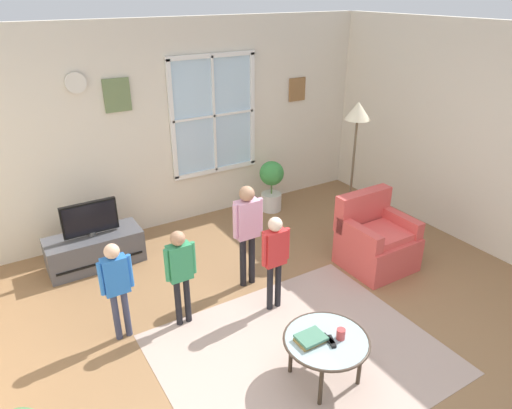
{
  "coord_description": "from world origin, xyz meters",
  "views": [
    {
      "loc": [
        -2.25,
        -2.67,
        3.07
      ],
      "look_at": [
        -0.1,
        0.84,
        1.13
      ],
      "focal_mm": 32.68,
      "sensor_mm": 36.0,
      "label": 1
    }
  ],
  "objects_px": {
    "television": "(90,218)",
    "cup": "(341,334)",
    "book_stack": "(311,339)",
    "armchair": "(375,241)",
    "person_blue_shirt": "(116,281)",
    "remote_near_cup": "(328,339)",
    "floor_lamp": "(357,125)",
    "remote_near_books": "(331,341)",
    "person_red_shirt": "(275,253)",
    "tv_stand": "(95,250)",
    "potted_plant_by_window": "(272,183)",
    "person_green_shirt": "(180,268)",
    "person_pink_shirt": "(247,225)",
    "coffee_table": "(326,342)"
  },
  "relations": [
    {
      "from": "tv_stand",
      "to": "armchair",
      "type": "bearing_deg",
      "value": -31.49
    },
    {
      "from": "cup",
      "to": "person_blue_shirt",
      "type": "relative_size",
      "value": 0.09
    },
    {
      "from": "remote_near_cup",
      "to": "person_blue_shirt",
      "type": "bearing_deg",
      "value": 132.53
    },
    {
      "from": "cup",
      "to": "remote_near_books",
      "type": "height_order",
      "value": "cup"
    },
    {
      "from": "tv_stand",
      "to": "cup",
      "type": "distance_m",
      "value": 3.2
    },
    {
      "from": "book_stack",
      "to": "potted_plant_by_window",
      "type": "bearing_deg",
      "value": 62.33
    },
    {
      "from": "coffee_table",
      "to": "person_pink_shirt",
      "type": "height_order",
      "value": "person_pink_shirt"
    },
    {
      "from": "person_pink_shirt",
      "to": "potted_plant_by_window",
      "type": "distance_m",
      "value": 1.99
    },
    {
      "from": "remote_near_cup",
      "to": "floor_lamp",
      "type": "height_order",
      "value": "floor_lamp"
    },
    {
      "from": "remote_near_books",
      "to": "person_green_shirt",
      "type": "height_order",
      "value": "person_green_shirt"
    },
    {
      "from": "remote_near_books",
      "to": "person_blue_shirt",
      "type": "bearing_deg",
      "value": 131.96
    },
    {
      "from": "television",
      "to": "remote_near_books",
      "type": "xyz_separation_m",
      "value": [
        1.21,
        -2.91,
        -0.19
      ]
    },
    {
      "from": "cup",
      "to": "person_pink_shirt",
      "type": "relative_size",
      "value": 0.08
    },
    {
      "from": "remote_near_cup",
      "to": "person_red_shirt",
      "type": "relative_size",
      "value": 0.13
    },
    {
      "from": "book_stack",
      "to": "remote_near_cup",
      "type": "relative_size",
      "value": 1.77
    },
    {
      "from": "potted_plant_by_window",
      "to": "floor_lamp",
      "type": "xyz_separation_m",
      "value": [
        0.49,
        -1.15,
        1.08
      ]
    },
    {
      "from": "cup",
      "to": "floor_lamp",
      "type": "relative_size",
      "value": 0.05
    },
    {
      "from": "television",
      "to": "cup",
      "type": "bearing_deg",
      "value": -65.85
    },
    {
      "from": "cup",
      "to": "person_red_shirt",
      "type": "xyz_separation_m",
      "value": [
        0.07,
        1.09,
        0.19
      ]
    },
    {
      "from": "coffee_table",
      "to": "person_red_shirt",
      "type": "height_order",
      "value": "person_red_shirt"
    },
    {
      "from": "person_red_shirt",
      "to": "person_green_shirt",
      "type": "bearing_deg",
      "value": 163.8
    },
    {
      "from": "book_stack",
      "to": "cup",
      "type": "relative_size",
      "value": 2.68
    },
    {
      "from": "armchair",
      "to": "person_green_shirt",
      "type": "distance_m",
      "value": 2.42
    },
    {
      "from": "person_green_shirt",
      "to": "person_red_shirt",
      "type": "bearing_deg",
      "value": -16.2
    },
    {
      "from": "television",
      "to": "cup",
      "type": "distance_m",
      "value": 3.19
    },
    {
      "from": "person_red_shirt",
      "to": "coffee_table",
      "type": "bearing_deg",
      "value": -99.36
    },
    {
      "from": "tv_stand",
      "to": "person_blue_shirt",
      "type": "xyz_separation_m",
      "value": [
        -0.11,
        -1.45,
        0.44
      ]
    },
    {
      "from": "tv_stand",
      "to": "remote_near_cup",
      "type": "height_order",
      "value": "remote_near_cup"
    },
    {
      "from": "remote_near_books",
      "to": "person_pink_shirt",
      "type": "bearing_deg",
      "value": 84.75
    },
    {
      "from": "television",
      "to": "armchair",
      "type": "xyz_separation_m",
      "value": [
        2.86,
        -1.75,
        -0.3
      ]
    },
    {
      "from": "person_red_shirt",
      "to": "book_stack",
      "type": "bearing_deg",
      "value": -106.57
    },
    {
      "from": "book_stack",
      "to": "person_blue_shirt",
      "type": "relative_size",
      "value": 0.24
    },
    {
      "from": "person_blue_shirt",
      "to": "book_stack",
      "type": "bearing_deg",
      "value": -49.01
    },
    {
      "from": "coffee_table",
      "to": "book_stack",
      "type": "relative_size",
      "value": 2.93
    },
    {
      "from": "remote_near_books",
      "to": "armchair",
      "type": "bearing_deg",
      "value": 35.16
    },
    {
      "from": "television",
      "to": "coffee_table",
      "type": "bearing_deg",
      "value": -67.23
    },
    {
      "from": "coffee_table",
      "to": "person_blue_shirt",
      "type": "height_order",
      "value": "person_blue_shirt"
    },
    {
      "from": "book_stack",
      "to": "person_pink_shirt",
      "type": "bearing_deg",
      "value": 79.45
    },
    {
      "from": "armchair",
      "to": "potted_plant_by_window",
      "type": "height_order",
      "value": "armchair"
    },
    {
      "from": "television",
      "to": "potted_plant_by_window",
      "type": "bearing_deg",
      "value": 3.88
    },
    {
      "from": "coffee_table",
      "to": "person_blue_shirt",
      "type": "distance_m",
      "value": 1.94
    },
    {
      "from": "book_stack",
      "to": "remote_near_cup",
      "type": "bearing_deg",
      "value": -27.72
    },
    {
      "from": "floor_lamp",
      "to": "remote_near_cup",
      "type": "bearing_deg",
      "value": -135.38
    },
    {
      "from": "tv_stand",
      "to": "book_stack",
      "type": "xyz_separation_m",
      "value": [
        1.08,
        -2.81,
        0.25
      ]
    },
    {
      "from": "person_red_shirt",
      "to": "remote_near_cup",
      "type": "bearing_deg",
      "value": -99.03
    },
    {
      "from": "coffee_table",
      "to": "potted_plant_by_window",
      "type": "bearing_deg",
      "value": 64.58
    },
    {
      "from": "remote_near_cup",
      "to": "person_red_shirt",
      "type": "distance_m",
      "value": 1.09
    },
    {
      "from": "cup",
      "to": "remote_near_cup",
      "type": "xyz_separation_m",
      "value": [
        -0.1,
        0.04,
        -0.04
      ]
    },
    {
      "from": "television",
      "to": "potted_plant_by_window",
      "type": "height_order",
      "value": "television"
    },
    {
      "from": "remote_near_books",
      "to": "person_red_shirt",
      "type": "bearing_deg",
      "value": 81.58
    }
  ]
}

